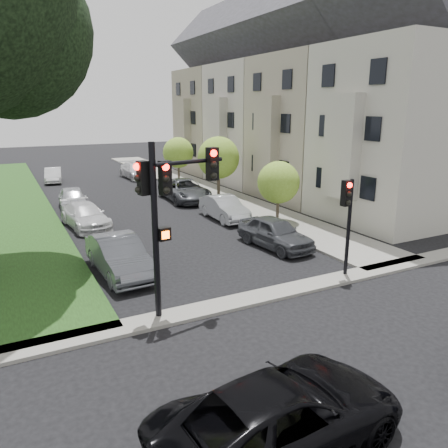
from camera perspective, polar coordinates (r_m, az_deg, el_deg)
name	(u,v)px	position (r m, az deg, el deg)	size (l,w,h in m)	color
ground	(296,322)	(14.35, 9.42, -12.46)	(140.00, 140.00, 0.00)	black
sidewalk_right	(192,185)	(37.62, -4.15, 5.15)	(3.50, 44.00, 0.12)	gray
sidewalk_cross	(263,296)	(15.79, 5.06, -9.37)	(60.00, 1.00, 0.12)	gray
house_a	(397,100)	(27.13, 21.67, 14.86)	(7.70, 7.55, 15.97)	#9E9D90
house_b	(312,101)	(32.61, 11.46, 15.49)	(7.70, 7.55, 15.97)	gray
house_c	(257,102)	(38.77, 4.31, 15.65)	(7.70, 7.55, 15.97)	#A5A3A0
house_d	(218,102)	(45.34, -0.83, 15.62)	(7.70, 7.55, 15.97)	#A7A499
small_tree_a	(278,182)	(25.05, 7.12, 5.42)	(2.41, 2.41, 3.61)	#45372A
small_tree_b	(218,158)	(31.47, -0.73, 8.64)	(3.02, 3.02, 4.52)	#45372A
small_tree_c	(178,153)	(38.63, -6.00, 9.25)	(2.66, 2.66, 3.98)	#45372A
traffic_signal_main	(168,199)	(13.37, -7.39, 3.24)	(2.75, 0.73, 5.61)	black
traffic_signal_secondary	(347,210)	(17.36, 15.82, 1.75)	(0.49, 0.40, 3.93)	black
car_cross_near	(282,415)	(9.43, 7.57, -23.44)	(2.47, 5.36, 1.49)	black
car_parked_0	(275,233)	(21.01, 6.68, -1.13)	(1.75, 4.34, 1.48)	#3F4247
car_parked_1	(224,208)	(26.05, 0.03, 2.10)	(1.49, 4.28, 1.41)	#999BA0
car_parked_2	(185,190)	(31.45, -5.16, 4.44)	(2.55, 5.54, 1.54)	#3F4247
car_parked_4	(136,171)	(41.93, -11.44, 6.85)	(2.04, 5.03, 1.46)	silver
car_parked_5	(119,256)	(18.05, -13.53, -4.09)	(1.65, 4.73, 1.56)	#3F4247
car_parked_6	(85,216)	(25.54, -17.65, 1.03)	(1.88, 4.63, 1.34)	silver
car_parked_7	(73,199)	(30.31, -19.16, 3.15)	(1.70, 4.22, 1.44)	#999BA0
car_parked_9	(53,175)	(41.83, -21.40, 5.96)	(1.35, 3.87, 1.28)	silver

